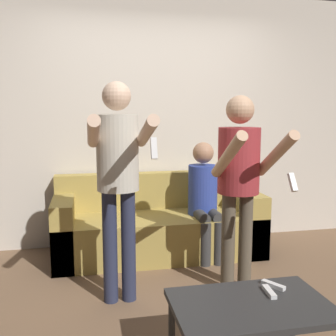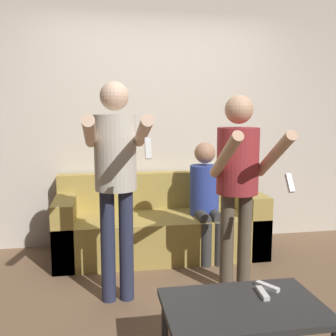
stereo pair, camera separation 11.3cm
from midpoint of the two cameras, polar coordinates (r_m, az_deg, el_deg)
ground_plane at (r=3.16m, az=1.92°, el=-19.03°), size 14.00×14.00×0.00m
wall_back at (r=4.32m, az=-2.83°, el=6.88°), size 6.40×0.06×2.70m
couch at (r=4.07m, az=-2.25°, el=-8.50°), size 2.06×0.79×0.80m
person_standing_left at (r=2.90m, az=-8.36°, el=0.02°), size 0.43×0.75×1.66m
person_standing_right at (r=3.11m, az=9.32°, el=-0.58°), size 0.45×0.72×1.57m
person_seated at (r=3.93m, az=4.50°, el=-3.92°), size 0.29×0.52×1.15m
coffee_table at (r=2.33m, az=10.56°, el=-19.65°), size 0.87×0.56×0.40m
remote_near at (r=2.43m, az=13.13°, el=-17.09°), size 0.05×0.15×0.02m
remote_far at (r=2.52m, az=13.72°, el=-16.19°), size 0.11×0.15×0.02m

